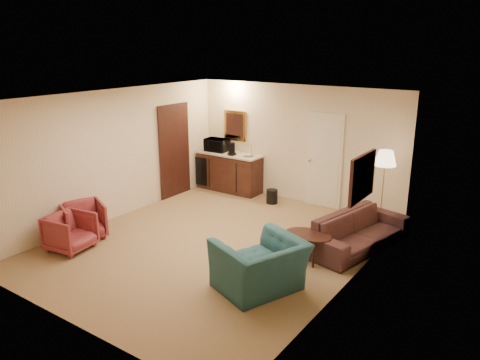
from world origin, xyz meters
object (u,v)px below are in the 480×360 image
(coffee_table, at_px, (308,247))
(microwave, at_px, (217,144))
(coffee_maker, at_px, (232,149))
(waste_bin, at_px, (272,196))
(rose_chair_near, at_px, (83,219))
(rose_chair_far, at_px, (70,230))
(floor_lamp, at_px, (383,190))
(teal_armchair, at_px, (260,257))
(sofa, at_px, (359,226))
(wetbar_cabinet, at_px, (229,172))

(coffee_table, distance_m, microwave, 4.45)
(coffee_maker, bearing_deg, waste_bin, -5.01)
(rose_chair_near, xyz_separation_m, rose_chair_far, (0.25, -0.46, -0.01))
(floor_lamp, bearing_deg, rose_chair_near, -140.70)
(waste_bin, xyz_separation_m, coffee_maker, (-1.19, 0.12, 0.91))
(teal_armchair, bearing_deg, sofa, -174.74)
(wetbar_cabinet, bearing_deg, rose_chair_near, -97.38)
(teal_armchair, relative_size, waste_bin, 3.73)
(wetbar_cabinet, xyz_separation_m, rose_chair_near, (-0.50, -3.86, -0.09))
(sofa, xyz_separation_m, teal_armchair, (-0.63, -2.20, 0.10))
(rose_chair_near, relative_size, coffee_maker, 2.51)
(microwave, relative_size, coffee_maker, 1.91)
(teal_armchair, bearing_deg, waste_bin, -130.43)
(waste_bin, xyz_separation_m, microwave, (-1.73, 0.26, 0.95))
(teal_armchair, xyz_separation_m, coffee_maker, (-3.00, 3.50, 0.55))
(wetbar_cabinet, height_order, coffee_maker, coffee_maker)
(wetbar_cabinet, distance_m, rose_chair_near, 3.89)
(wetbar_cabinet, distance_m, coffee_maker, 0.64)
(rose_chair_far, bearing_deg, coffee_maker, -13.86)
(waste_bin, distance_m, coffee_maker, 1.50)
(microwave, bearing_deg, teal_armchair, -50.79)
(wetbar_cabinet, bearing_deg, floor_lamp, -4.78)
(floor_lamp, bearing_deg, rose_chair_far, -135.52)
(microwave, xyz_separation_m, coffee_maker, (0.54, -0.14, -0.04))
(waste_bin, distance_m, microwave, 1.99)
(rose_chair_far, height_order, microwave, microwave)
(teal_armchair, distance_m, floor_lamp, 3.37)
(wetbar_cabinet, xyz_separation_m, sofa, (3.80, -1.42, -0.05))
(wetbar_cabinet, bearing_deg, microwave, 177.60)
(wetbar_cabinet, height_order, teal_armchair, teal_armchair)
(rose_chair_near, bearing_deg, coffee_maker, 14.33)
(waste_bin, height_order, coffee_maker, coffee_maker)
(sofa, bearing_deg, teal_armchair, 176.58)
(sofa, bearing_deg, coffee_table, 163.46)
(coffee_table, distance_m, floor_lamp, 2.15)
(sofa, bearing_deg, rose_chair_far, 138.22)
(floor_lamp, relative_size, microwave, 2.79)
(sofa, relative_size, microwave, 3.80)
(rose_chair_near, height_order, rose_chair_far, rose_chair_near)
(sofa, height_order, rose_chair_near, sofa)
(floor_lamp, bearing_deg, microwave, 175.43)
(wetbar_cabinet, height_order, floor_lamp, floor_lamp)
(floor_lamp, height_order, microwave, floor_lamp)
(coffee_table, bearing_deg, wetbar_cabinet, 144.71)
(coffee_table, distance_m, waste_bin, 2.85)
(rose_chair_near, height_order, coffee_table, rose_chair_near)
(wetbar_cabinet, distance_m, microwave, 0.75)
(rose_chair_far, bearing_deg, coffee_table, -68.93)
(coffee_maker, bearing_deg, floor_lamp, -2.34)
(rose_chair_far, relative_size, coffee_maker, 2.43)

